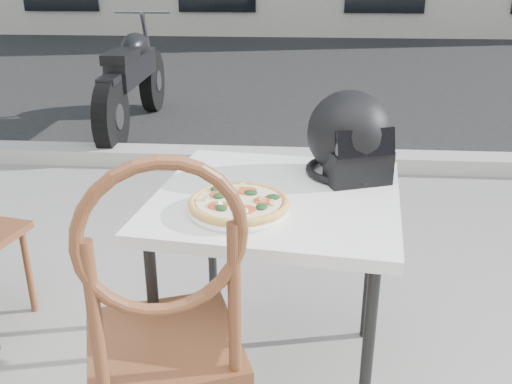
# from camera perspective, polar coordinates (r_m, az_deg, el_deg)

# --- Properties ---
(street_asphalt) EXTENTS (30.00, 8.00, 0.00)m
(street_asphalt) POSITION_cam_1_polar(r_m,az_deg,el_deg) (8.38, 4.15, 11.81)
(street_asphalt) COLOR black
(street_asphalt) RESTS_ON ground
(curb) EXTENTS (30.00, 0.25, 0.12)m
(curb) POSITION_cam_1_polar(r_m,az_deg,el_deg) (4.49, 3.74, 3.30)
(curb) COLOR #AAA79F
(curb) RESTS_ON ground
(cafe_table_main) EXTENTS (0.91, 0.91, 0.77)m
(cafe_table_main) POSITION_cam_1_polar(r_m,az_deg,el_deg) (1.97, 2.10, -2.02)
(cafe_table_main) COLOR silver
(cafe_table_main) RESTS_ON ground
(plate) EXTENTS (0.41, 0.41, 0.02)m
(plate) POSITION_cam_1_polar(r_m,az_deg,el_deg) (1.79, -1.71, -1.74)
(plate) COLOR white
(plate) RESTS_ON cafe_table_main
(pizza) EXTENTS (0.37, 0.37, 0.04)m
(pizza) POSITION_cam_1_polar(r_m,az_deg,el_deg) (1.79, -1.72, -1.06)
(pizza) COLOR gold
(pizza) RESTS_ON plate
(helmet) EXTENTS (0.39, 0.40, 0.31)m
(helmet) POSITION_cam_1_polar(r_m,az_deg,el_deg) (2.09, 9.36, 5.26)
(helmet) COLOR black
(helmet) RESTS_ON cafe_table_main
(cafe_chair_main) EXTENTS (0.55, 0.55, 1.12)m
(cafe_chair_main) POSITION_cam_1_polar(r_m,az_deg,el_deg) (1.58, -9.18, -12.39)
(cafe_chair_main) COLOR brown
(cafe_chair_main) RESTS_ON ground
(motorcycle) EXTENTS (0.55, 2.12, 1.05)m
(motorcycle) POSITION_cam_1_polar(r_m,az_deg,el_deg) (5.53, -12.17, 10.82)
(motorcycle) COLOR black
(motorcycle) RESTS_ON street_asphalt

